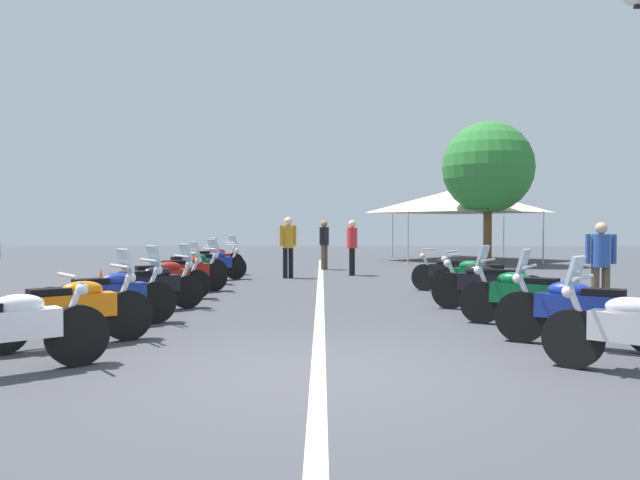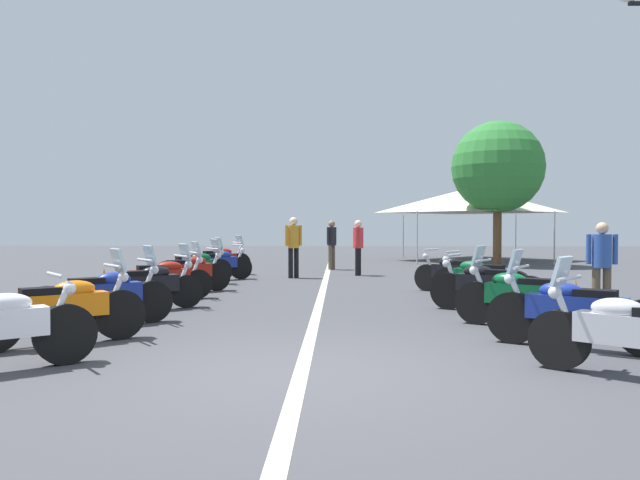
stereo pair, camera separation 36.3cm
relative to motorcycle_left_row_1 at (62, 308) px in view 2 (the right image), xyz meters
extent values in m
plane|color=#424247|center=(-1.41, -3.13, -0.48)|extent=(80.00, 80.00, 0.00)
cube|color=beige|center=(5.51, -3.13, -0.47)|extent=(28.52, 0.16, 0.01)
cylinder|color=black|center=(-1.06, -0.51, -0.14)|extent=(0.52, 0.61, 0.67)
ellipsoid|color=white|center=(-1.42, -0.04, 0.24)|extent=(0.53, 0.57, 0.22)
cylinder|color=silver|center=(-1.09, -0.46, 0.16)|extent=(0.23, 0.27, 0.58)
cylinder|color=silver|center=(-1.12, -0.43, 0.52)|extent=(0.51, 0.42, 0.04)
sphere|color=silver|center=(-1.03, -0.55, 0.36)|extent=(0.14, 0.14, 0.14)
cylinder|color=black|center=(0.45, -0.58, -0.14)|extent=(0.52, 0.61, 0.67)
cube|color=orange|center=(-0.02, 0.02, 0.04)|extent=(0.94, 1.09, 0.30)
ellipsoid|color=orange|center=(0.09, -0.12, 0.24)|extent=(0.53, 0.57, 0.22)
cube|color=black|center=(-0.16, 0.20, 0.22)|extent=(0.50, 0.54, 0.12)
cylinder|color=silver|center=(0.41, -0.53, 0.16)|extent=(0.23, 0.27, 0.58)
cylinder|color=silver|center=(0.39, -0.50, 0.52)|extent=(0.51, 0.41, 0.04)
sphere|color=silver|center=(0.48, -0.62, 0.36)|extent=(0.14, 0.14, 0.14)
cylinder|color=silver|center=(-0.16, 0.49, -0.24)|extent=(0.40, 0.48, 0.08)
cube|color=silver|center=(0.44, -0.56, 0.59)|extent=(0.36, 0.32, 0.32)
cylinder|color=black|center=(1.90, -0.56, -0.15)|extent=(0.51, 0.61, 0.66)
cylinder|color=black|center=(0.98, 0.67, -0.15)|extent=(0.51, 0.61, 0.66)
cube|color=navy|center=(1.44, 0.05, 0.03)|extent=(0.92, 1.10, 0.30)
ellipsoid|color=navy|center=(1.55, -0.09, 0.23)|extent=(0.52, 0.57, 0.22)
cube|color=black|center=(1.31, 0.23, 0.21)|extent=(0.50, 0.54, 0.12)
cylinder|color=silver|center=(1.86, -0.51, 0.15)|extent=(0.23, 0.27, 0.58)
cylinder|color=silver|center=(1.84, -0.48, 0.51)|extent=(0.52, 0.40, 0.04)
sphere|color=silver|center=(1.93, -0.60, 0.35)|extent=(0.14, 0.14, 0.14)
cylinder|color=silver|center=(1.31, 0.53, -0.25)|extent=(0.39, 0.49, 0.08)
cube|color=silver|center=(1.89, -0.54, 0.58)|extent=(0.36, 0.31, 0.32)
cylinder|color=black|center=(3.65, -0.67, -0.17)|extent=(0.47, 0.58, 0.61)
cylinder|color=black|center=(2.76, 0.55, -0.17)|extent=(0.47, 0.58, 0.61)
cube|color=black|center=(3.20, -0.06, 0.01)|extent=(0.90, 1.09, 0.30)
ellipsoid|color=black|center=(3.31, -0.21, 0.21)|extent=(0.52, 0.57, 0.22)
cube|color=black|center=(3.07, 0.11, 0.19)|extent=(0.49, 0.54, 0.12)
cylinder|color=silver|center=(3.61, -0.63, 0.13)|extent=(0.23, 0.28, 0.58)
cylinder|color=silver|center=(3.59, -0.59, 0.49)|extent=(0.52, 0.40, 0.04)
sphere|color=silver|center=(3.68, -0.72, 0.33)|extent=(0.14, 0.14, 0.14)
cylinder|color=silver|center=(3.08, 0.41, -0.26)|extent=(0.39, 0.49, 0.08)
cube|color=silver|center=(3.64, -0.66, 0.56)|extent=(0.36, 0.31, 0.32)
cylinder|color=black|center=(5.13, -0.54, -0.17)|extent=(0.43, 0.60, 0.61)
cylinder|color=black|center=(4.34, 0.78, -0.17)|extent=(0.43, 0.60, 0.61)
cube|color=maroon|center=(4.74, 0.12, 0.01)|extent=(0.84, 1.15, 0.30)
ellipsoid|color=maroon|center=(4.83, -0.04, 0.21)|extent=(0.49, 0.58, 0.22)
cube|color=black|center=(4.62, 0.31, 0.19)|extent=(0.47, 0.55, 0.12)
cylinder|color=silver|center=(5.10, -0.49, 0.13)|extent=(0.21, 0.28, 0.58)
cylinder|color=silver|center=(5.08, -0.46, 0.49)|extent=(0.55, 0.35, 0.04)
sphere|color=silver|center=(5.16, -0.59, 0.33)|extent=(0.14, 0.14, 0.14)
cylinder|color=silver|center=(4.65, 0.61, -0.26)|extent=(0.35, 0.51, 0.08)
cube|color=silver|center=(5.12, -0.53, 0.56)|extent=(0.37, 0.29, 0.32)
cylinder|color=black|center=(6.64, -0.65, -0.15)|extent=(0.51, 0.61, 0.66)
cylinder|color=black|center=(5.79, 0.49, -0.15)|extent=(0.51, 0.61, 0.66)
cube|color=maroon|center=(6.22, -0.08, 0.03)|extent=(0.87, 1.03, 0.30)
ellipsoid|color=maroon|center=(6.32, -0.22, 0.23)|extent=(0.52, 0.57, 0.22)
cube|color=black|center=(6.08, 0.10, 0.21)|extent=(0.50, 0.54, 0.12)
cylinder|color=silver|center=(6.60, -0.60, 0.15)|extent=(0.23, 0.27, 0.58)
cylinder|color=silver|center=(6.58, -0.56, 0.51)|extent=(0.52, 0.40, 0.04)
sphere|color=silver|center=(6.67, -0.69, 0.35)|extent=(0.14, 0.14, 0.14)
cylinder|color=silver|center=(6.11, 0.37, -0.25)|extent=(0.39, 0.49, 0.08)
cube|color=silver|center=(6.63, -0.63, 0.58)|extent=(0.36, 0.31, 0.32)
cylinder|color=black|center=(8.31, -0.39, -0.15)|extent=(0.49, 0.62, 0.66)
cylinder|color=black|center=(7.52, 0.75, -0.15)|extent=(0.49, 0.62, 0.66)
cube|color=#0C592D|center=(7.92, 0.18, 0.03)|extent=(0.84, 1.02, 0.30)
ellipsoid|color=#0C592D|center=(8.02, 0.03, 0.23)|extent=(0.51, 0.58, 0.22)
cube|color=black|center=(7.79, 0.36, 0.21)|extent=(0.49, 0.54, 0.12)
cylinder|color=silver|center=(8.28, -0.34, 0.15)|extent=(0.22, 0.28, 0.58)
cylinder|color=silver|center=(8.26, -0.31, 0.51)|extent=(0.53, 0.39, 0.04)
sphere|color=silver|center=(8.34, -0.43, 0.35)|extent=(0.14, 0.14, 0.14)
cylinder|color=silver|center=(7.82, 0.63, -0.25)|extent=(0.38, 0.50, 0.08)
cube|color=silver|center=(8.30, -0.37, 0.58)|extent=(0.36, 0.31, 0.32)
cylinder|color=black|center=(9.83, -0.71, -0.15)|extent=(0.49, 0.61, 0.65)
cylinder|color=black|center=(8.94, 0.51, -0.15)|extent=(0.49, 0.61, 0.65)
cube|color=navy|center=(9.39, -0.10, 0.03)|extent=(0.90, 1.10, 0.30)
ellipsoid|color=navy|center=(9.49, -0.24, 0.23)|extent=(0.52, 0.57, 0.22)
cube|color=black|center=(9.26, 0.08, 0.21)|extent=(0.49, 0.54, 0.12)
cylinder|color=silver|center=(9.80, -0.66, 0.15)|extent=(0.23, 0.28, 0.58)
cylinder|color=silver|center=(9.78, -0.63, 0.51)|extent=(0.52, 0.40, 0.04)
sphere|color=silver|center=(9.86, -0.75, 0.35)|extent=(0.14, 0.14, 0.14)
cylinder|color=silver|center=(9.27, 0.38, -0.25)|extent=(0.39, 0.49, 0.08)
cylinder|color=black|center=(11.50, -0.41, -0.14)|extent=(0.51, 0.63, 0.68)
cylinder|color=black|center=(10.64, 0.77, -0.14)|extent=(0.51, 0.63, 0.68)
cube|color=maroon|center=(11.07, 0.18, 0.04)|extent=(0.88, 1.07, 0.30)
ellipsoid|color=maroon|center=(11.18, 0.03, 0.24)|extent=(0.52, 0.57, 0.22)
cube|color=black|center=(10.94, 0.36, 0.22)|extent=(0.49, 0.54, 0.12)
cylinder|color=silver|center=(11.47, -0.37, 0.16)|extent=(0.23, 0.28, 0.58)
cylinder|color=silver|center=(11.44, -0.33, 0.52)|extent=(0.52, 0.40, 0.04)
sphere|color=silver|center=(11.53, -0.45, 0.36)|extent=(0.14, 0.14, 0.14)
cylinder|color=silver|center=(10.96, 0.64, -0.24)|extent=(0.39, 0.49, 0.08)
cube|color=silver|center=(11.49, -0.40, 0.59)|extent=(0.36, 0.31, 0.32)
cylinder|color=black|center=(-1.13, -5.85, -0.16)|extent=(0.51, 0.58, 0.63)
cube|color=silver|center=(-1.62, -6.44, 0.02)|extent=(0.96, 1.07, 0.30)
ellipsoid|color=silver|center=(-1.51, -6.30, 0.22)|extent=(0.53, 0.57, 0.22)
cylinder|color=silver|center=(-1.17, -5.90, 0.14)|extent=(0.24, 0.27, 0.58)
cylinder|color=silver|center=(-1.20, -5.93, 0.50)|extent=(0.50, 0.43, 0.04)
sphere|color=silver|center=(-1.10, -5.82, 0.34)|extent=(0.14, 0.14, 0.14)
cube|color=silver|center=(-1.15, -5.87, 0.57)|extent=(0.35, 0.32, 0.32)
cylinder|color=black|center=(0.33, -5.78, -0.14)|extent=(0.47, 0.64, 0.67)
cube|color=navy|center=(-0.07, -6.43, 0.04)|extent=(0.85, 1.14, 0.30)
ellipsoid|color=navy|center=(0.02, -6.27, 0.24)|extent=(0.49, 0.58, 0.22)
cube|color=black|center=(-0.19, -6.61, 0.22)|extent=(0.47, 0.54, 0.12)
cylinder|color=silver|center=(0.30, -5.83, 0.16)|extent=(0.21, 0.28, 0.58)
cylinder|color=silver|center=(0.28, -5.86, 0.52)|extent=(0.55, 0.36, 0.04)
sphere|color=silver|center=(0.36, -5.73, 0.36)|extent=(0.14, 0.14, 0.14)
cylinder|color=silver|center=(-0.47, -6.72, -0.24)|extent=(0.36, 0.51, 0.08)
cube|color=silver|center=(0.32, -5.79, 0.59)|extent=(0.37, 0.29, 0.32)
cylinder|color=black|center=(1.89, -5.65, -0.14)|extent=(0.48, 0.64, 0.67)
cylinder|color=black|center=(1.15, -6.80, -0.14)|extent=(0.48, 0.64, 0.67)
cube|color=#0C592D|center=(1.52, -6.23, 0.04)|extent=(0.80, 1.03, 0.30)
ellipsoid|color=#0C592D|center=(1.62, -6.08, 0.24)|extent=(0.50, 0.58, 0.22)
cube|color=black|center=(1.40, -6.41, 0.22)|extent=(0.48, 0.54, 0.12)
cylinder|color=silver|center=(1.86, -5.70, 0.16)|extent=(0.22, 0.28, 0.58)
cylinder|color=silver|center=(1.83, -5.74, 0.52)|extent=(0.54, 0.37, 0.04)
sphere|color=silver|center=(1.91, -5.61, 0.36)|extent=(0.14, 0.14, 0.14)
cylinder|color=silver|center=(1.14, -6.48, -0.24)|extent=(0.36, 0.51, 0.08)
cube|color=silver|center=(1.88, -5.67, 0.59)|extent=(0.37, 0.30, 0.32)
cylinder|color=black|center=(3.59, -5.52, -0.14)|extent=(0.45, 0.66, 0.67)
cylinder|color=black|center=(2.89, -6.77, -0.14)|extent=(0.45, 0.66, 0.67)
cube|color=black|center=(3.24, -6.14, 0.04)|extent=(0.77, 1.09, 0.30)
ellipsoid|color=black|center=(3.33, -5.99, 0.24)|extent=(0.48, 0.58, 0.22)
cube|color=black|center=(3.13, -6.34, 0.22)|extent=(0.46, 0.55, 0.12)
cylinder|color=silver|center=(3.56, -5.57, 0.16)|extent=(0.20, 0.29, 0.58)
cylinder|color=silver|center=(3.54, -5.60, 0.52)|extent=(0.56, 0.34, 0.04)
sphere|color=silver|center=(3.62, -5.47, 0.36)|extent=(0.14, 0.14, 0.14)
cylinder|color=silver|center=(2.88, -6.43, -0.24)|extent=(0.34, 0.52, 0.08)
cylinder|color=black|center=(5.17, -5.78, -0.15)|extent=(0.50, 0.62, 0.66)
cylinder|color=black|center=(4.34, -6.93, -0.15)|extent=(0.50, 0.62, 0.66)
cube|color=#0C592D|center=(4.76, -6.36, 0.03)|extent=(0.86, 1.04, 0.30)
ellipsoid|color=#0C592D|center=(4.86, -6.21, 0.23)|extent=(0.51, 0.57, 0.22)
cube|color=black|center=(4.63, -6.53, 0.21)|extent=(0.49, 0.54, 0.12)
cylinder|color=silver|center=(5.13, -5.83, 0.15)|extent=(0.23, 0.28, 0.58)
cylinder|color=silver|center=(5.11, -5.86, 0.51)|extent=(0.53, 0.39, 0.04)
sphere|color=silver|center=(5.20, -5.74, 0.35)|extent=(0.14, 0.14, 0.14)
cylinder|color=silver|center=(4.36, -6.60, -0.25)|extent=(0.38, 0.49, 0.08)
cylinder|color=black|center=(6.79, -5.58, -0.16)|extent=(0.50, 0.58, 0.63)
cylinder|color=black|center=(5.85, -6.75, -0.16)|extent=(0.50, 0.58, 0.63)
cube|color=black|center=(6.32, -6.16, 0.02)|extent=(0.93, 1.07, 0.30)
ellipsoid|color=black|center=(6.43, -6.02, 0.22)|extent=(0.53, 0.57, 0.22)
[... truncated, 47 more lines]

